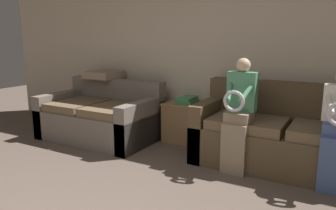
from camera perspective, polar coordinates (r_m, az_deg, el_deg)
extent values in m
cube|color=beige|center=(4.48, 8.97, 9.62)|extent=(7.89, 0.06, 2.55)
cube|color=brown|center=(3.86, 20.13, -7.35)|extent=(2.05, 0.85, 0.43)
cube|color=brown|center=(4.06, 21.35, 0.21)|extent=(2.05, 0.20, 0.49)
cube|color=brown|center=(4.06, 7.01, -3.94)|extent=(0.16, 0.85, 0.68)
cube|color=brown|center=(3.77, 13.69, -3.09)|extent=(0.81, 0.61, 0.11)
cube|color=brown|center=(3.65, 26.87, -4.56)|extent=(0.81, 0.61, 0.11)
cube|color=#70665B|center=(4.80, -11.72, -3.28)|extent=(1.61, 1.00, 0.41)
cube|color=#70665B|center=(5.01, -8.94, 2.24)|extent=(1.61, 0.20, 0.40)
cube|color=#70665B|center=(5.27, -17.75, -1.12)|extent=(0.16, 1.00, 0.61)
cube|color=#70665B|center=(4.34, -4.50, -3.29)|extent=(0.16, 1.00, 0.61)
cube|color=brown|center=(4.88, -15.49, -0.03)|extent=(0.61, 0.76, 0.11)
cube|color=brown|center=(4.46, -9.56, -0.87)|extent=(0.61, 0.76, 0.11)
cube|color=gray|center=(3.55, 11.36, -7.58)|extent=(0.26, 0.10, 0.54)
cube|color=gray|center=(3.59, 12.27, -1.98)|extent=(0.26, 0.28, 0.11)
cube|color=#4C8E66|center=(3.60, 12.79, 2.35)|extent=(0.31, 0.14, 0.42)
sphere|color=#DBB293|center=(3.57, 12.99, 6.76)|extent=(0.15, 0.15, 0.15)
torus|color=silver|center=(3.36, 11.41, 0.65)|extent=(0.22, 0.04, 0.22)
cylinder|color=#4C8E66|center=(3.50, 10.66, 2.69)|extent=(0.12, 0.31, 0.23)
cylinder|color=#4C8E66|center=(3.44, 13.70, 2.41)|extent=(0.12, 0.31, 0.23)
cube|color=#475B8E|center=(3.40, 27.00, -9.53)|extent=(0.27, 0.10, 0.54)
cylinder|color=silver|center=(3.33, 26.29, 0.50)|extent=(0.12, 0.31, 0.20)
cube|color=olive|center=(4.52, 3.32, -3.12)|extent=(0.59, 0.41, 0.54)
cube|color=#9A724A|center=(4.46, 3.36, 0.16)|extent=(0.61, 0.43, 0.02)
cube|color=#3D8451|center=(4.46, 3.37, 0.57)|extent=(0.23, 0.27, 0.05)
cube|color=#3D8451|center=(4.45, 3.37, 1.15)|extent=(0.19, 0.30, 0.04)
cube|color=gray|center=(5.12, -11.13, 5.20)|extent=(0.47, 0.47, 0.10)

